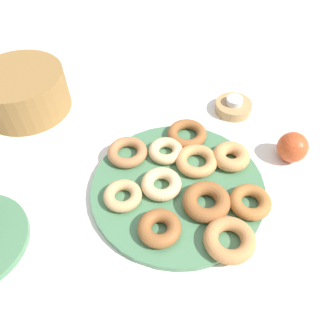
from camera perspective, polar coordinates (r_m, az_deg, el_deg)
name	(u,v)px	position (r m, az deg, el deg)	size (l,w,h in m)	color
ground_plane	(178,190)	(0.71, 1.66, -3.70)	(2.40, 2.40, 0.00)	white
donut_plate	(178,188)	(0.70, 1.67, -3.34)	(0.36, 0.36, 0.01)	#4C7F56
donut_0	(197,161)	(0.72, 4.85, 1.21)	(0.09, 0.09, 0.02)	tan
donut_1	(123,196)	(0.67, -7.68, -4.66)	(0.08, 0.08, 0.02)	tan
donut_2	(206,201)	(0.66, 6.51, -5.64)	(0.09, 0.09, 0.03)	#995B2D
donut_3	(166,151)	(0.74, -0.39, 2.93)	(0.08, 0.08, 0.02)	#EABC84
donut_4	(231,156)	(0.74, 10.62, 1.93)	(0.08, 0.08, 0.03)	tan
donut_5	(161,184)	(0.68, -1.14, -2.72)	(0.08, 0.08, 0.03)	#EABC84
donut_6	(229,240)	(0.62, 10.37, -11.86)	(0.09, 0.09, 0.03)	#C6844C
donut_7	(127,152)	(0.75, -6.89, 2.68)	(0.09, 0.09, 0.02)	#B27547
donut_8	(187,134)	(0.78, 3.24, 5.77)	(0.09, 0.09, 0.02)	#995B2D
donut_9	(159,228)	(0.63, -1.46, -10.12)	(0.08, 0.08, 0.03)	#995B2D
donut_10	(250,202)	(0.68, 13.74, -5.60)	(0.08, 0.08, 0.02)	#AD6B33
candle_holder	(233,107)	(0.89, 11.01, 10.10)	(0.09, 0.09, 0.02)	tan
tealight	(235,101)	(0.88, 11.20, 11.09)	(0.04, 0.04, 0.01)	silver
basket	(23,92)	(0.93, -23.37, 11.79)	(0.22, 0.22, 0.10)	olive
apple	(293,147)	(0.79, 20.34, 3.33)	(0.07, 0.07, 0.07)	#CC4C23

